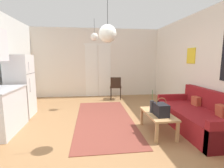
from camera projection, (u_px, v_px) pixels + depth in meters
The scene contains 11 objects.
ground_plane at pixel (105, 137), 3.39m from camera, with size 5.53×7.81×0.10m, color #996D44.
wall_back at pixel (97, 63), 6.77m from camera, with size 5.13×0.13×2.68m.
area_rug at pixel (104, 119), 4.26m from camera, with size 1.36×3.21×0.01m, color brown.
couch at pixel (200, 117), 3.64m from camera, with size 0.93×2.02×0.82m.
coffee_table at pixel (158, 116), 3.44m from camera, with size 0.48×0.96×0.41m.
bamboo_vase at pixel (152, 106), 3.45m from camera, with size 0.09×0.09×0.47m.
handbag at pixel (161, 110), 3.25m from camera, with size 0.22×0.32×0.35m.
refrigerator at pixel (21, 86), 4.39m from camera, with size 0.58×0.64×1.61m.
accent_chair at pixel (116, 86), 6.29m from camera, with size 0.48×0.46×0.84m.
pendant_lamp_near at pixel (108, 34), 2.82m from camera, with size 0.30×0.30×0.91m.
pendant_lamp_far at pixel (94, 37), 5.05m from camera, with size 0.23×0.23×0.64m.
Camera 1 is at (-0.25, -3.19, 1.51)m, focal length 27.12 mm.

